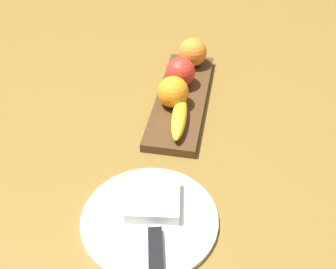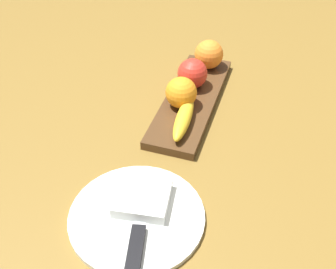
{
  "view_description": "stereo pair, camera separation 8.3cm",
  "coord_description": "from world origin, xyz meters",
  "px_view_note": "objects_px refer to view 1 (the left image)",
  "views": [
    {
      "loc": [
        -0.82,
        -0.09,
        0.6
      ],
      "look_at": [
        -0.2,
        0.02,
        0.05
      ],
      "focal_mm": 43.98,
      "sensor_mm": 36.0,
      "label": 1
    },
    {
      "loc": [
        -0.8,
        -0.18,
        0.6
      ],
      "look_at": [
        -0.2,
        0.02,
        0.05
      ],
      "focal_mm": 43.98,
      "sensor_mm": 36.0,
      "label": 2
    }
  ],
  "objects_px": {
    "fruit_tray": "(181,99)",
    "dinner_plate": "(150,219)",
    "orange_near_banana": "(173,92)",
    "knife": "(155,244)",
    "apple": "(180,72)",
    "banana": "(179,117)",
    "folded_napkin": "(153,200)",
    "orange_near_apple": "(193,52)"
  },
  "relations": [
    {
      "from": "knife",
      "to": "folded_napkin",
      "type": "bearing_deg",
      "value": 1.17
    },
    {
      "from": "orange_near_banana",
      "to": "knife",
      "type": "height_order",
      "value": "orange_near_banana"
    },
    {
      "from": "banana",
      "to": "orange_near_apple",
      "type": "relative_size",
      "value": 2.09
    },
    {
      "from": "fruit_tray",
      "to": "knife",
      "type": "height_order",
      "value": "knife"
    },
    {
      "from": "apple",
      "to": "dinner_plate",
      "type": "distance_m",
      "value": 0.41
    },
    {
      "from": "dinner_plate",
      "to": "folded_napkin",
      "type": "bearing_deg",
      "value": 0.0
    },
    {
      "from": "orange_near_apple",
      "to": "dinner_plate",
      "type": "relative_size",
      "value": 0.3
    },
    {
      "from": "dinner_plate",
      "to": "folded_napkin",
      "type": "xyz_separation_m",
      "value": [
        0.03,
        0.0,
        0.02
      ]
    },
    {
      "from": "apple",
      "to": "orange_near_banana",
      "type": "bearing_deg",
      "value": 177.86
    },
    {
      "from": "folded_napkin",
      "to": "apple",
      "type": "bearing_deg",
      "value": 1.69
    },
    {
      "from": "apple",
      "to": "orange_near_banana",
      "type": "height_order",
      "value": "same"
    },
    {
      "from": "dinner_plate",
      "to": "knife",
      "type": "bearing_deg",
      "value": -158.14
    },
    {
      "from": "banana",
      "to": "apple",
      "type": "bearing_deg",
      "value": -175.76
    },
    {
      "from": "orange_near_apple",
      "to": "knife",
      "type": "xyz_separation_m",
      "value": [
        -0.56,
        -0.02,
        -0.04
      ]
    },
    {
      "from": "folded_napkin",
      "to": "knife",
      "type": "relative_size",
      "value": 0.53
    },
    {
      "from": "fruit_tray",
      "to": "banana",
      "type": "xyz_separation_m",
      "value": [
        -0.1,
        -0.01,
        0.03
      ]
    },
    {
      "from": "banana",
      "to": "dinner_plate",
      "type": "distance_m",
      "value": 0.26
    },
    {
      "from": "banana",
      "to": "knife",
      "type": "xyz_separation_m",
      "value": [
        -0.31,
        -0.01,
        -0.02
      ]
    },
    {
      "from": "banana",
      "to": "folded_napkin",
      "type": "bearing_deg",
      "value": -6.92
    },
    {
      "from": "apple",
      "to": "banana",
      "type": "bearing_deg",
      "value": -171.57
    },
    {
      "from": "apple",
      "to": "dinner_plate",
      "type": "bearing_deg",
      "value": -178.43
    },
    {
      "from": "banana",
      "to": "orange_near_apple",
      "type": "distance_m",
      "value": 0.25
    },
    {
      "from": "folded_napkin",
      "to": "orange_near_banana",
      "type": "bearing_deg",
      "value": 2.81
    },
    {
      "from": "fruit_tray",
      "to": "dinner_plate",
      "type": "xyz_separation_m",
      "value": [
        -0.36,
        -0.0,
        -0.01
      ]
    },
    {
      "from": "apple",
      "to": "banana",
      "type": "relative_size",
      "value": 0.47
    },
    {
      "from": "apple",
      "to": "banana",
      "type": "height_order",
      "value": "apple"
    },
    {
      "from": "fruit_tray",
      "to": "dinner_plate",
      "type": "relative_size",
      "value": 1.55
    },
    {
      "from": "fruit_tray",
      "to": "apple",
      "type": "relative_size",
      "value": 5.19
    },
    {
      "from": "orange_near_banana",
      "to": "folded_napkin",
      "type": "xyz_separation_m",
      "value": [
        -0.29,
        -0.01,
        -0.03
      ]
    },
    {
      "from": "fruit_tray",
      "to": "apple",
      "type": "xyz_separation_m",
      "value": [
        0.04,
        0.01,
        0.05
      ]
    },
    {
      "from": "orange_near_apple",
      "to": "dinner_plate",
      "type": "xyz_separation_m",
      "value": [
        -0.5,
        0.01,
        -0.05
      ]
    },
    {
      "from": "banana",
      "to": "fruit_tray",
      "type": "bearing_deg",
      "value": -178.19
    },
    {
      "from": "orange_near_apple",
      "to": "banana",
      "type": "bearing_deg",
      "value": -178.73
    },
    {
      "from": "dinner_plate",
      "to": "knife",
      "type": "height_order",
      "value": "knife"
    },
    {
      "from": "orange_near_apple",
      "to": "knife",
      "type": "height_order",
      "value": "orange_near_apple"
    },
    {
      "from": "orange_near_banana",
      "to": "folded_napkin",
      "type": "relative_size",
      "value": 0.75
    },
    {
      "from": "knife",
      "to": "orange_near_apple",
      "type": "bearing_deg",
      "value": -11.61
    },
    {
      "from": "apple",
      "to": "orange_near_banana",
      "type": "xyz_separation_m",
      "value": [
        -0.08,
        0.0,
        -0.0
      ]
    },
    {
      "from": "orange_near_apple",
      "to": "folded_napkin",
      "type": "relative_size",
      "value": 0.77
    },
    {
      "from": "banana",
      "to": "dinner_plate",
      "type": "xyz_separation_m",
      "value": [
        -0.26,
        0.01,
        -0.03
      ]
    },
    {
      "from": "fruit_tray",
      "to": "knife",
      "type": "distance_m",
      "value": 0.42
    },
    {
      "from": "fruit_tray",
      "to": "knife",
      "type": "xyz_separation_m",
      "value": [
        -0.42,
        -0.02,
        0.01
      ]
    }
  ]
}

